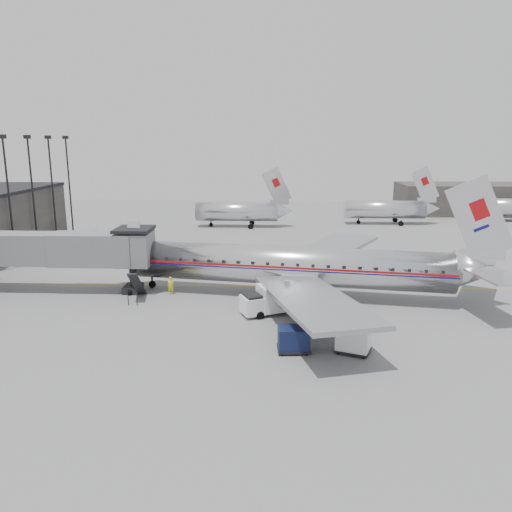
{
  "coord_description": "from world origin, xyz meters",
  "views": [
    {
      "loc": [
        4.64,
        -42.88,
        14.57
      ],
      "look_at": [
        2.72,
        5.97,
        3.2
      ],
      "focal_mm": 35.0,
      "sensor_mm": 36.0,
      "label": 1
    }
  ],
  "objects_px": {
    "ramp_worker": "(171,286)",
    "airliner": "(297,266)",
    "baggage_cart_white": "(353,339)",
    "baggage_cart_navy": "(294,339)",
    "service_van": "(273,299)"
  },
  "relations": [
    {
      "from": "baggage_cart_white",
      "to": "baggage_cart_navy",
      "type": "bearing_deg",
      "value": -158.49
    },
    {
      "from": "airliner",
      "to": "baggage_cart_white",
      "type": "height_order",
      "value": "airliner"
    },
    {
      "from": "baggage_cart_white",
      "to": "ramp_worker",
      "type": "xyz_separation_m",
      "value": [
        -15.59,
        13.0,
        -0.1
      ]
    },
    {
      "from": "baggage_cart_navy",
      "to": "airliner",
      "type": "bearing_deg",
      "value": 82.82
    },
    {
      "from": "airliner",
      "to": "baggage_cart_white",
      "type": "distance_m",
      "value": 13.48
    },
    {
      "from": "ramp_worker",
      "to": "airliner",
      "type": "bearing_deg",
      "value": -16.47
    },
    {
      "from": "airliner",
      "to": "ramp_worker",
      "type": "bearing_deg",
      "value": -171.5
    },
    {
      "from": "baggage_cart_navy",
      "to": "baggage_cart_white",
      "type": "relative_size",
      "value": 0.85
    },
    {
      "from": "baggage_cart_navy",
      "to": "ramp_worker",
      "type": "distance_m",
      "value": 17.29
    },
    {
      "from": "service_van",
      "to": "ramp_worker",
      "type": "height_order",
      "value": "service_van"
    },
    {
      "from": "airliner",
      "to": "baggage_cart_white",
      "type": "relative_size",
      "value": 13.21
    },
    {
      "from": "baggage_cart_navy",
      "to": "ramp_worker",
      "type": "bearing_deg",
      "value": 127.37
    },
    {
      "from": "airliner",
      "to": "ramp_worker",
      "type": "relative_size",
      "value": 21.28
    },
    {
      "from": "service_van",
      "to": "baggage_cart_navy",
      "type": "distance_m",
      "value": 8.12
    },
    {
      "from": "baggage_cart_navy",
      "to": "ramp_worker",
      "type": "relative_size",
      "value": 1.36
    }
  ]
}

